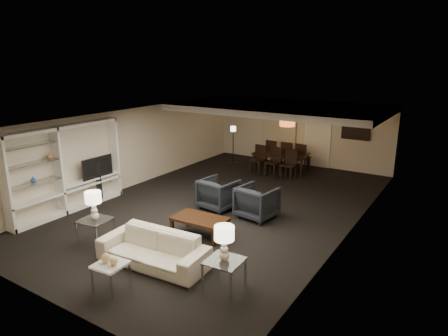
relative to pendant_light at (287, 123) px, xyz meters
name	(u,v)px	position (x,y,z in m)	size (l,w,h in m)	color
floor	(224,205)	(-0.30, -3.50, -1.92)	(11.00, 11.00, 0.00)	black
ceiling	(224,117)	(-0.30, -3.50, 0.58)	(7.00, 11.00, 0.02)	silver
wall_back	(301,132)	(-0.30, 2.00, -0.67)	(7.00, 0.02, 2.50)	beige
wall_front	(42,235)	(-0.30, -9.00, -0.67)	(7.00, 0.02, 2.50)	beige
wall_left	(132,148)	(-3.80, -3.50, -0.67)	(0.02, 11.00, 2.50)	beige
wall_right	(352,184)	(3.20, -3.50, -0.67)	(0.02, 11.00, 2.50)	beige
ceiling_soffit	(280,108)	(-0.30, 0.00, 0.48)	(7.00, 4.00, 0.20)	silver
curtains	(278,132)	(-1.20, 1.92, -0.72)	(1.50, 0.12, 2.40)	beige
door	(317,139)	(0.40, 1.97, -0.87)	(0.90, 0.05, 2.10)	silver
painting	(356,130)	(1.80, 1.96, -0.37)	(0.95, 0.04, 0.65)	#142D38
media_unit	(67,169)	(-3.61, -6.10, -0.74)	(0.38, 3.40, 2.35)	white
pendant_light	(287,123)	(0.00, 0.00, 0.00)	(0.52, 0.52, 0.24)	#D8591E
sofa	(153,249)	(0.29, -7.07, -1.59)	(2.28, 0.89, 0.67)	beige
coffee_table	(200,227)	(0.29, -5.47, -1.70)	(1.25, 0.73, 0.45)	black
armchair_left	(218,194)	(-0.31, -3.77, -1.50)	(0.91, 0.93, 0.85)	black
armchair_right	(257,202)	(0.89, -3.77, -1.50)	(0.91, 0.93, 0.85)	black
side_table_left	(96,232)	(-1.41, -7.07, -1.63)	(0.63, 0.63, 0.58)	white
side_table_right	(224,275)	(1.99, -7.07, -1.63)	(0.63, 0.63, 0.58)	white
table_lamp_left	(94,206)	(-1.41, -7.07, -1.01)	(0.36, 0.36, 0.65)	beige
table_lamp_right	(224,243)	(1.99, -7.07, -1.01)	(0.36, 0.36, 0.65)	beige
marble_table	(111,277)	(0.29, -8.17, -1.66)	(0.52, 0.52, 0.52)	white
gold_gourd_a	(106,258)	(0.19, -8.17, -1.31)	(0.17, 0.17, 0.17)	#EABC7C
gold_gourd_b	(114,261)	(0.39, -8.17, -1.32)	(0.15, 0.15, 0.15)	#DCC874
television	(95,167)	(-3.58, -5.19, -0.88)	(0.13, 1.02, 0.59)	black
vase_blue	(33,180)	(-3.61, -7.06, -0.78)	(0.15, 0.15, 0.16)	#2750AB
vase_amber	(50,156)	(-3.61, -6.54, -0.28)	(0.15, 0.15, 0.16)	#AB6939
floor_speaker	(99,182)	(-3.50, -5.18, -1.34)	(0.13, 0.13, 1.16)	black
dining_table	(280,163)	(-0.43, 0.52, -1.58)	(1.95, 1.09, 0.69)	black
chair_nl	(258,160)	(-1.03, -0.13, -1.41)	(0.47, 0.47, 1.02)	black
chair_nm	(273,162)	(-0.43, -0.13, -1.41)	(0.47, 0.47, 1.02)	black
chair_nr	(289,164)	(0.17, -0.13, -1.41)	(0.47, 0.47, 1.02)	black
chair_fl	(273,153)	(-1.03, 1.17, -1.41)	(0.47, 0.47, 1.02)	black
chair_fm	(288,155)	(-0.43, 1.17, -1.41)	(0.47, 0.47, 1.02)	black
chair_fr	(303,157)	(0.17, 1.17, -1.41)	(0.47, 0.47, 1.02)	black
floor_lamp	(233,145)	(-2.52, 0.63, -1.18)	(0.21, 0.21, 1.48)	black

